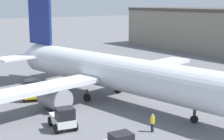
% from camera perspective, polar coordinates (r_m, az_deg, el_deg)
% --- Properties ---
extents(ground_plane, '(400.00, 400.00, 0.00)m').
position_cam_1_polar(ground_plane, '(39.75, -0.00, -4.94)').
color(ground_plane, slate).
extents(airplane, '(37.68, 32.18, 12.55)m').
position_cam_1_polar(airplane, '(39.69, -1.05, -0.12)').
color(airplane, silver).
rests_on(airplane, ground_plane).
extents(ground_crew_worker, '(0.36, 0.36, 1.63)m').
position_cam_1_polar(ground_crew_worker, '(30.15, 6.74, -8.65)').
color(ground_crew_worker, '#1E2338').
rests_on(ground_crew_worker, ground_plane).
extents(baggage_tug, '(3.27, 2.50, 2.10)m').
position_cam_1_polar(baggage_tug, '(30.90, -8.10, -7.95)').
color(baggage_tug, silver).
rests_on(baggage_tug, ground_plane).
extents(belt_loader_truck, '(3.34, 2.87, 2.43)m').
position_cam_1_polar(belt_loader_truck, '(40.41, -13.21, -3.31)').
color(belt_loader_truck, yellow).
rests_on(belt_loader_truck, ground_plane).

